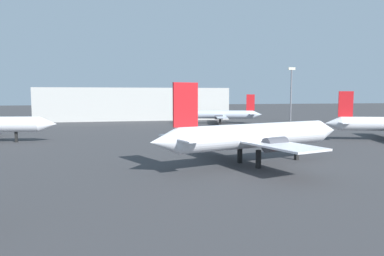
% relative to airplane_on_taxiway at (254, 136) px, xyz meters
% --- Properties ---
extents(airplane_on_taxiway, '(28.41, 21.87, 10.24)m').
position_rel_airplane_on_taxiway_xyz_m(airplane_on_taxiway, '(0.00, 0.00, 0.00)').
color(airplane_on_taxiway, white).
rests_on(airplane_on_taxiway, ground_plane).
extents(airplane_far_right, '(27.31, 23.04, 8.92)m').
position_rel_airplane_on_taxiway_xyz_m(airplane_far_right, '(13.63, 61.74, -0.90)').
color(airplane_far_right, '#B2BCCC').
rests_on(airplane_far_right, ground_plane).
extents(light_mast_right, '(2.40, 0.50, 17.92)m').
position_rel_airplane_on_taxiway_xyz_m(light_mast_right, '(41.19, 67.82, 6.47)').
color(light_mast_right, slate).
rests_on(light_mast_right, ground_plane).
extents(terminal_building, '(65.15, 27.53, 11.18)m').
position_rel_airplane_on_taxiway_xyz_m(terminal_building, '(-9.99, 91.46, 1.86)').
color(terminal_building, '#B7B7B2').
rests_on(terminal_building, ground_plane).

